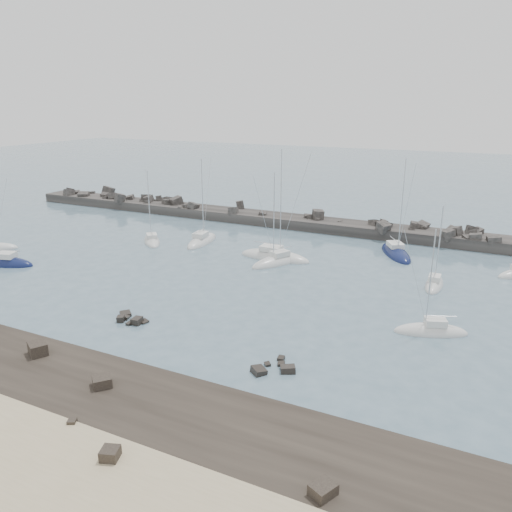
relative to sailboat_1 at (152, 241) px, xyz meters
The scene contains 13 objects.
ground 27.55m from the sailboat_1, 39.42° to the right, with size 400.00×400.00×0.00m, color slate.
rock_shelf 44.90m from the sailboat_1, 61.55° to the right, with size 140.00×12.00×2.00m.
rock_cluster_near 31.08m from the sailboat_1, 57.23° to the right, with size 4.32×2.89×1.33m.
rock_cluster_far 45.71m from the sailboat_1, 39.41° to the right, with size 3.98×4.14×1.39m.
breakwater 24.72m from the sailboat_1, 56.06° to the left, with size 115.00×7.67×5.52m.
sailboat_1 is the anchor object (origin of this frame).
sailboat_2 22.31m from the sailboat_1, 121.28° to the right, with size 9.21×5.00×14.09m.
sailboat_3 8.40m from the sailboat_1, 23.24° to the left, with size 3.96×9.64×14.89m.
sailboat_4 22.10m from the sailboat_1, ahead, with size 11.09×3.49×17.34m.
sailboat_5 23.45m from the sailboat_1, ahead, with size 6.59×9.28×14.31m.
sailboat_6 39.48m from the sailboat_1, 15.54° to the left, with size 7.65×10.33×15.83m.
sailboat_7 49.01m from the sailboat_1, 18.20° to the right, with size 7.71×4.68×11.85m.
sailboat_8 45.10m from the sailboat_1, ahead, with size 2.28×6.97×11.15m.
Camera 1 is at (29.40, -46.97, 22.64)m, focal length 35.00 mm.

